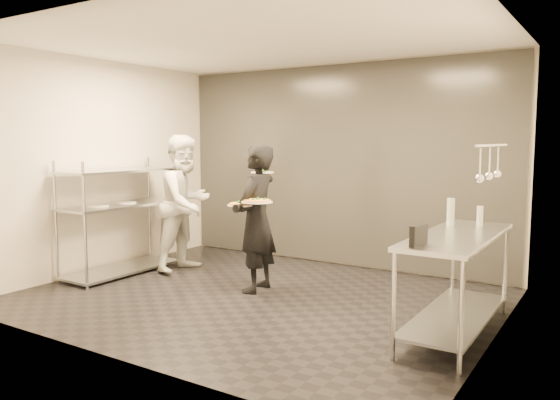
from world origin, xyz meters
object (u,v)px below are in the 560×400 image
Objects in this scene: pass_rack at (120,215)px; waiter at (256,218)px; salad_plate at (262,171)px; bottle_dark at (480,216)px; pos_monitor at (419,235)px; prep_counter at (457,267)px; pizza_plate_near at (240,204)px; bottle_clear at (480,216)px; chef at (186,203)px; bottle_green at (451,212)px; pizza_plate_far at (257,201)px.

waiter is (2.00, 0.25, 0.08)m from pass_rack.
pass_rack reaches higher than salad_plate.
bottle_dark is at bearing 0.64° from salad_plate.
waiter reaches higher than pos_monitor.
pizza_plate_near is (-2.42, 0.05, 0.40)m from prep_counter.
salad_plate is at bearing -179.36° from bottle_dark.
bottle_clear is (2.40, 0.30, 0.17)m from waiter.
chef is at bearing 177.51° from salad_plate.
waiter is at bearing -172.86° from bottle_clear.
pizza_plate_near is (-0.09, -0.20, 0.18)m from waiter.
bottle_green is at bearing 112.54° from prep_counter.
pizza_plate_near is 0.24m from pizza_plate_far.
pizza_plate_near is 0.61m from salad_plate.
bottle_dark is (2.25, 0.53, -0.06)m from pizza_plate_far.
bottle_green is (2.14, 0.22, 0.20)m from waiter.
pass_rack is 8.45× the size of bottle_dark.
pizza_plate_far is at bearing -2.92° from pizza_plate_near.
bottle_dark is at bearing 86.43° from bottle_clear.
waiter is 2.16m from bottle_green.
pizza_plate_near is at bearing 1.48° from pass_rack.
pizza_plate_near is at bearing 168.89° from pos_monitor.
pass_rack reaches higher than pizza_plate_far.
pos_monitor reaches higher than pizza_plate_near.
pos_monitor is at bearing -110.48° from chef.
bottle_green reaches higher than prep_counter.
pass_rack reaches higher than bottle_green.
bottle_green reaches higher than bottle_dark.
pass_rack is 2.17m from pizza_plate_far.
prep_counter is at bearing -0.91° from pizza_plate_far.
pass_rack is at bearing -173.61° from bottle_green.
pizza_plate_far is 1.77× the size of bottle_clear.
pos_monitor is 1.30m from bottle_dark.
salad_plate is 2.54m from bottle_dark.
chef reaches higher than prep_counter.
pass_rack is at bearing -172.91° from bottle_clear.
chef is 3.84m from pos_monitor.
waiter is 8.98× the size of bottle_dark.
bottle_green is (2.26, -0.08, -0.33)m from salad_plate.
pos_monitor is 1.28m from bottle_clear.
pass_rack is 4.60× the size of pizza_plate_far.
pizza_plate_far is 0.64m from salad_plate.
pizza_plate_far is (0.24, -0.01, 0.05)m from pizza_plate_near.
pass_rack is 0.89× the size of prep_counter.
bottle_clear is at bearing 7.09° from pass_rack.
pizza_plate_far is at bearing 167.23° from pos_monitor.
chef is 3.80m from bottle_clear.
pass_rack is 4.33m from prep_counter.
pizza_plate_far reaches higher than pos_monitor.
pizza_plate_near is 2.54m from bottle_dark.
bottle_green is at bearing 6.39° from pass_rack.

